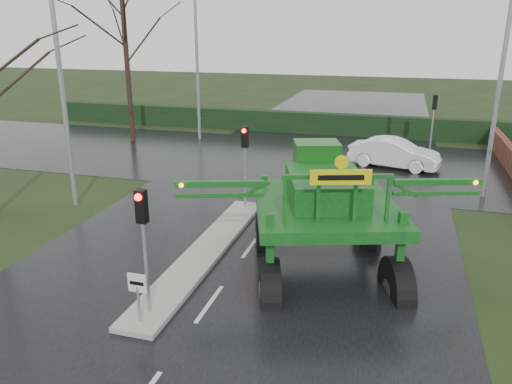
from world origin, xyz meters
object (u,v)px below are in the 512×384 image
(crop_sprayer, at_px, (270,211))
(traffic_signal_mid, at_px, (245,149))
(street_light_left_far, at_px, (201,48))
(traffic_signal_far, at_px, (434,111))
(keep_left_sign, at_px, (138,290))
(street_light_left_near, at_px, (65,62))
(street_light_right, at_px, (495,60))
(white_sedan, at_px, (393,167))
(traffic_signal_near, at_px, (143,226))

(crop_sprayer, bearing_deg, traffic_signal_mid, 95.35)
(traffic_signal_mid, bearing_deg, crop_sprayer, -66.73)
(traffic_signal_mid, distance_m, street_light_left_far, 14.68)
(traffic_signal_far, height_order, street_light_left_far, street_light_left_far)
(keep_left_sign, relative_size, street_light_left_far, 0.14)
(traffic_signal_far, bearing_deg, street_light_left_far, 0.03)
(traffic_signal_far, xyz_separation_m, street_light_left_near, (-14.69, -14.01, 3.40))
(street_light_left_far, bearing_deg, street_light_right, -26.02)
(traffic_signal_mid, xyz_separation_m, white_sedan, (5.77, 8.59, -2.59))
(traffic_signal_mid, distance_m, traffic_signal_far, 14.75)
(street_light_left_near, bearing_deg, traffic_signal_far, 43.63)
(keep_left_sign, distance_m, traffic_signal_near, 1.61)
(traffic_signal_near, bearing_deg, crop_sprayer, 40.89)
(traffic_signal_near, bearing_deg, street_light_left_far, 108.17)
(street_light_left_far, height_order, crop_sprayer, street_light_left_far)
(traffic_signal_mid, height_order, crop_sprayer, crop_sprayer)
(street_light_left_near, bearing_deg, street_light_left_far, 90.00)
(traffic_signal_mid, height_order, traffic_signal_far, same)
(keep_left_sign, height_order, traffic_signal_far, traffic_signal_far)
(traffic_signal_far, bearing_deg, traffic_signal_mid, 58.07)
(traffic_signal_near, relative_size, street_light_left_far, 0.35)
(keep_left_sign, xyz_separation_m, traffic_signal_mid, (0.00, 8.99, 1.53))
(crop_sprayer, xyz_separation_m, white_sedan, (3.11, 14.78, -2.43))
(keep_left_sign, distance_m, street_light_left_near, 11.32)
(white_sedan, bearing_deg, street_light_left_near, 141.92)
(traffic_signal_near, bearing_deg, traffic_signal_mid, 90.00)
(street_light_left_far, distance_m, white_sedan, 14.55)
(traffic_signal_near, xyz_separation_m, street_light_left_near, (-6.89, 7.01, 3.40))
(street_light_left_near, distance_m, street_light_right, 17.45)
(traffic_signal_mid, bearing_deg, street_light_left_near, -167.79)
(crop_sprayer, distance_m, white_sedan, 15.30)
(keep_left_sign, bearing_deg, traffic_signal_near, 90.00)
(street_light_left_near, bearing_deg, traffic_signal_near, -45.47)
(street_light_left_near, height_order, white_sedan, street_light_left_near)
(traffic_signal_near, distance_m, traffic_signal_mid, 8.50)
(street_light_left_near, xyz_separation_m, street_light_left_far, (0.00, 14.00, 0.00))
(street_light_left_far, height_order, white_sedan, street_light_left_far)
(street_light_right, relative_size, street_light_left_far, 1.00)
(street_light_left_near, xyz_separation_m, crop_sprayer, (9.56, -4.70, -3.56))
(keep_left_sign, relative_size, traffic_signal_near, 0.38)
(traffic_signal_far, xyz_separation_m, crop_sprayer, (-5.14, -18.71, -0.16))
(street_light_right, bearing_deg, traffic_signal_near, -126.13)
(keep_left_sign, bearing_deg, white_sedan, 71.82)
(traffic_signal_mid, relative_size, street_light_left_far, 0.35)
(street_light_left_near, relative_size, street_light_left_far, 1.00)
(traffic_signal_near, height_order, traffic_signal_far, same)
(traffic_signal_near, bearing_deg, keep_left_sign, -90.00)
(traffic_signal_near, distance_m, street_light_left_far, 22.37)
(traffic_signal_far, distance_m, crop_sprayer, 19.40)
(traffic_signal_near, height_order, street_light_left_near, street_light_left_near)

